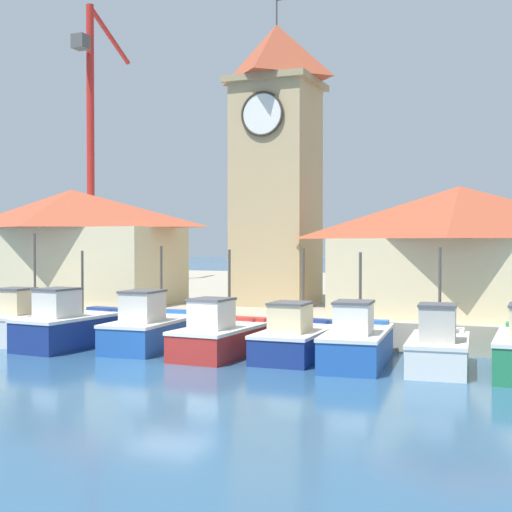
{
  "coord_description": "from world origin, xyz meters",
  "views": [
    {
      "loc": [
        11.3,
        -20.15,
        4.12
      ],
      "look_at": [
        -0.4,
        8.19,
        3.5
      ],
      "focal_mm": 50.0,
      "sensor_mm": 36.0,
      "label": 1
    }
  ],
  "objects_px": {
    "fishing_boat_right_inner": "(357,343)",
    "warehouse_left": "(72,244)",
    "fishing_boat_left_outer": "(26,323)",
    "fishing_boat_mid_left": "(153,329)",
    "warehouse_right": "(459,249)",
    "fishing_boat_mid_right": "(297,339)",
    "fishing_boat_right_outer": "(439,348)",
    "clock_tower": "(276,158)",
    "port_crane_near": "(91,175)",
    "fishing_boat_center": "(221,336)",
    "fishing_boat_left_inner": "(71,327)"
  },
  "relations": [
    {
      "from": "fishing_boat_right_inner",
      "to": "warehouse_left",
      "type": "height_order",
      "value": "warehouse_left"
    },
    {
      "from": "fishing_boat_left_outer",
      "to": "warehouse_left",
      "type": "xyz_separation_m",
      "value": [
        -2.2,
        5.98,
        3.22
      ]
    },
    {
      "from": "fishing_boat_mid_left",
      "to": "warehouse_right",
      "type": "bearing_deg",
      "value": 29.71
    },
    {
      "from": "fishing_boat_mid_right",
      "to": "fishing_boat_right_inner",
      "type": "height_order",
      "value": "fishing_boat_mid_right"
    },
    {
      "from": "fishing_boat_right_outer",
      "to": "clock_tower",
      "type": "bearing_deg",
      "value": 135.63
    },
    {
      "from": "fishing_boat_right_inner",
      "to": "fishing_boat_mid_left",
      "type": "bearing_deg",
      "value": 175.99
    },
    {
      "from": "fishing_boat_left_outer",
      "to": "port_crane_near",
      "type": "distance_m",
      "value": 24.42
    },
    {
      "from": "fishing_boat_mid_right",
      "to": "port_crane_near",
      "type": "bearing_deg",
      "value": 139.02
    },
    {
      "from": "fishing_boat_mid_left",
      "to": "fishing_boat_right_inner",
      "type": "xyz_separation_m",
      "value": [
        8.21,
        -0.58,
        -0.02
      ]
    },
    {
      "from": "fishing_boat_center",
      "to": "fishing_boat_right_outer",
      "type": "xyz_separation_m",
      "value": [
        7.67,
        0.06,
        0.0
      ]
    },
    {
      "from": "warehouse_right",
      "to": "fishing_boat_mid_right",
      "type": "bearing_deg",
      "value": -128.56
    },
    {
      "from": "fishing_boat_left_inner",
      "to": "fishing_boat_mid_right",
      "type": "height_order",
      "value": "fishing_boat_mid_right"
    },
    {
      "from": "fishing_boat_left_inner",
      "to": "warehouse_right",
      "type": "relative_size",
      "value": 0.49
    },
    {
      "from": "fishing_boat_right_inner",
      "to": "clock_tower",
      "type": "bearing_deg",
      "value": 125.47
    },
    {
      "from": "fishing_boat_right_outer",
      "to": "port_crane_near",
      "type": "height_order",
      "value": "port_crane_near"
    },
    {
      "from": "port_crane_near",
      "to": "fishing_boat_mid_left",
      "type": "bearing_deg",
      "value": -49.55
    },
    {
      "from": "clock_tower",
      "to": "fishing_boat_left_inner",
      "type": "bearing_deg",
      "value": -119.7
    },
    {
      "from": "fishing_boat_center",
      "to": "warehouse_left",
      "type": "xyz_separation_m",
      "value": [
        -11.25,
        6.3,
        3.28
      ]
    },
    {
      "from": "fishing_boat_center",
      "to": "fishing_boat_mid_right",
      "type": "height_order",
      "value": "fishing_boat_mid_right"
    },
    {
      "from": "fishing_boat_mid_left",
      "to": "port_crane_near",
      "type": "xyz_separation_m",
      "value": [
        -16.92,
        19.84,
        8.25
      ]
    },
    {
      "from": "fishing_boat_left_outer",
      "to": "clock_tower",
      "type": "xyz_separation_m",
      "value": [
        7.89,
        8.38,
        7.35
      ]
    },
    {
      "from": "fishing_boat_left_outer",
      "to": "fishing_boat_mid_right",
      "type": "relative_size",
      "value": 0.9
    },
    {
      "from": "fishing_boat_center",
      "to": "fishing_boat_right_outer",
      "type": "distance_m",
      "value": 7.67
    },
    {
      "from": "fishing_boat_center",
      "to": "warehouse_right",
      "type": "distance_m",
      "value": 10.59
    },
    {
      "from": "fishing_boat_left_inner",
      "to": "warehouse_right",
      "type": "xyz_separation_m",
      "value": [
        13.85,
        7.08,
        3.01
      ]
    },
    {
      "from": "fishing_boat_left_outer",
      "to": "fishing_boat_left_inner",
      "type": "xyz_separation_m",
      "value": [
        2.74,
        -0.64,
        0.03
      ]
    },
    {
      "from": "fishing_boat_right_inner",
      "to": "warehouse_right",
      "type": "distance_m",
      "value": 7.81
    },
    {
      "from": "fishing_boat_right_outer",
      "to": "fishing_boat_right_inner",
      "type": "bearing_deg",
      "value": -179.61
    },
    {
      "from": "fishing_boat_right_outer",
      "to": "warehouse_right",
      "type": "height_order",
      "value": "warehouse_right"
    },
    {
      "from": "fishing_boat_right_inner",
      "to": "warehouse_right",
      "type": "height_order",
      "value": "warehouse_right"
    },
    {
      "from": "fishing_boat_left_inner",
      "to": "fishing_boat_right_inner",
      "type": "height_order",
      "value": "fishing_boat_left_inner"
    },
    {
      "from": "fishing_boat_center",
      "to": "warehouse_left",
      "type": "bearing_deg",
      "value": 150.75
    },
    {
      "from": "fishing_boat_center",
      "to": "port_crane_near",
      "type": "bearing_deg",
      "value": 134.53
    },
    {
      "from": "fishing_boat_left_outer",
      "to": "warehouse_left",
      "type": "bearing_deg",
      "value": 110.15
    },
    {
      "from": "fishing_boat_left_outer",
      "to": "fishing_boat_center",
      "type": "height_order",
      "value": "fishing_boat_left_outer"
    },
    {
      "from": "fishing_boat_left_inner",
      "to": "fishing_boat_left_outer",
      "type": "bearing_deg",
      "value": 166.85
    },
    {
      "from": "fishing_boat_left_outer",
      "to": "fishing_boat_right_outer",
      "type": "height_order",
      "value": "fishing_boat_left_outer"
    },
    {
      "from": "fishing_boat_left_outer",
      "to": "clock_tower",
      "type": "height_order",
      "value": "clock_tower"
    },
    {
      "from": "fishing_boat_right_outer",
      "to": "warehouse_left",
      "type": "distance_m",
      "value": 20.19
    },
    {
      "from": "fishing_boat_left_inner",
      "to": "fishing_boat_center",
      "type": "distance_m",
      "value": 6.32
    },
    {
      "from": "fishing_boat_mid_right",
      "to": "clock_tower",
      "type": "distance_m",
      "value": 11.62
    },
    {
      "from": "fishing_boat_left_outer",
      "to": "fishing_boat_right_outer",
      "type": "xyz_separation_m",
      "value": [
        16.72,
        -0.26,
        -0.06
      ]
    },
    {
      "from": "fishing_boat_mid_left",
      "to": "fishing_boat_mid_right",
      "type": "bearing_deg",
      "value": 0.32
    },
    {
      "from": "fishing_boat_mid_left",
      "to": "warehouse_left",
      "type": "relative_size",
      "value": 0.49
    },
    {
      "from": "fishing_boat_left_inner",
      "to": "clock_tower",
      "type": "xyz_separation_m",
      "value": [
        5.15,
        9.03,
        7.32
      ]
    },
    {
      "from": "fishing_boat_right_outer",
      "to": "warehouse_left",
      "type": "bearing_deg",
      "value": 161.75
    },
    {
      "from": "fishing_boat_left_outer",
      "to": "fishing_boat_mid_left",
      "type": "bearing_deg",
      "value": 2.95
    },
    {
      "from": "fishing_boat_right_inner",
      "to": "warehouse_left",
      "type": "distance_m",
      "value": 17.72
    },
    {
      "from": "warehouse_right",
      "to": "fishing_boat_mid_left",
      "type": "bearing_deg",
      "value": -150.29
    },
    {
      "from": "warehouse_left",
      "to": "port_crane_near",
      "type": "xyz_separation_m",
      "value": [
        -8.88,
        14.16,
        5.02
      ]
    }
  ]
}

